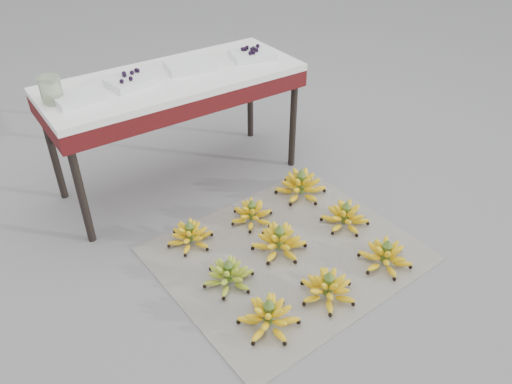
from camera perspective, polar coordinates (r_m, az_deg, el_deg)
ground at (r=2.59m, az=3.97°, el=-7.45°), size 60.00×60.00×0.00m
newspaper_mat at (r=2.61m, az=3.61°, el=-7.05°), size 1.31×1.12×0.01m
bunch_front_left at (r=2.24m, az=1.45°, el=-14.02°), size 0.35×0.35×0.17m
bunch_front_center at (r=2.37m, az=8.20°, el=-10.81°), size 0.29×0.29×0.16m
bunch_front_right at (r=2.59m, az=14.57°, el=-7.06°), size 0.33×0.33×0.16m
bunch_mid_left at (r=2.42m, az=-3.15°, el=-9.44°), size 0.32×0.32×0.15m
bunch_mid_center at (r=2.59m, az=2.67°, el=-5.65°), size 0.31×0.31×0.17m
bunch_mid_right at (r=2.79m, az=10.15°, el=-2.76°), size 0.27×0.27×0.16m
bunch_back_left at (r=2.65m, az=-7.54°, el=-4.95°), size 0.30×0.30×0.15m
bunch_back_center at (r=2.78m, az=-0.47°, el=-2.49°), size 0.28×0.28×0.15m
bunch_back_right at (r=2.99m, az=5.13°, el=0.71°), size 0.37×0.37×0.18m
vendor_table at (r=2.89m, az=-9.33°, el=11.56°), size 1.44×0.58×0.69m
tray_far_left at (r=2.67m, az=-19.58°, el=10.16°), size 0.24×0.18×0.04m
tray_left at (r=2.78m, az=-14.03°, el=12.24°), size 0.27×0.22×0.06m
tray_right at (r=2.93m, az=-7.58°, el=14.14°), size 0.29×0.23×0.04m
tray_far_right at (r=3.07m, az=-0.42°, el=15.43°), size 0.29×0.24×0.06m
glass_jar at (r=2.68m, az=-22.38°, el=10.76°), size 0.14×0.14×0.13m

